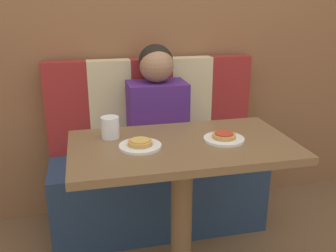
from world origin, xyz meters
The scene contains 10 objects.
wall_back centered at (0.00, 0.86, 1.30)m, with size 7.00×0.05×2.60m.
booth_seat centered at (0.00, 0.57, 0.23)m, with size 1.28×0.47×0.47m.
booth_backrest centered at (0.00, 0.75, 0.75)m, with size 1.28×0.10×0.57m.
dining_table centered at (0.00, 0.00, 0.65)m, with size 0.99×0.56×0.77m.
person centered at (0.00, 0.57, 0.79)m, with size 0.34×0.24×0.67m.
plate_left centered at (-0.19, -0.01, 0.78)m, with size 0.18×0.18×0.01m.
plate_right centered at (0.19, -0.01, 0.78)m, with size 0.18×0.18×0.01m.
pizza_left centered at (-0.19, -0.01, 0.79)m, with size 0.11×0.11×0.02m.
pizza_right centered at (0.19, -0.01, 0.79)m, with size 0.11×0.11×0.02m.
drinking_cup centered at (-0.30, 0.14, 0.82)m, with size 0.08×0.08×0.10m.
Camera 1 is at (-0.41, -1.48, 1.37)m, focal length 40.00 mm.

